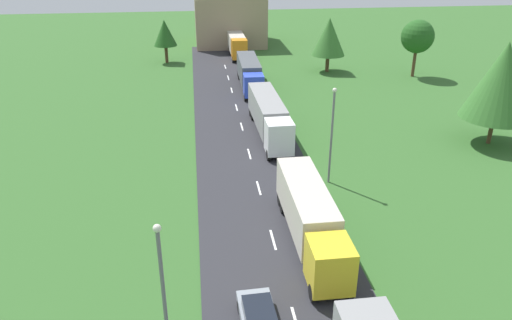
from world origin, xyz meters
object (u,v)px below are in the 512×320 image
object	(u,v)px
tree_maple	(329,37)
lamppost_third	(332,131)
tree_pine	(418,37)
truck_third	(269,115)
truck_fourth	(249,72)
tree_birch	(502,81)
lamppost_second	(164,294)
distant_building	(229,19)
truck_second	(310,216)
car_third	(259,317)
tree_elm	(165,33)
truck_fifth	(236,42)

from	to	relation	value
tree_maple	lamppost_third	bearing A→B (deg)	-104.44
tree_maple	tree_pine	distance (m)	12.38
truck_third	tree_pine	distance (m)	31.38
truck_fourth	tree_birch	bearing A→B (deg)	-45.82
lamppost_second	distant_building	size ratio (longest dim) A/B	0.61
truck_second	car_third	xyz separation A→B (m)	(-4.39, -7.47, -1.29)
truck_fourth	lamppost_third	xyz separation A→B (m)	(3.45, -28.20, 2.45)
distant_building	tree_birch	bearing A→B (deg)	-67.08
tree_pine	distant_building	size ratio (longest dim) A/B	0.60
lamppost_third	tree_birch	world-z (taller)	tree_birch
lamppost_second	tree_maple	world-z (taller)	lamppost_second
tree_elm	truck_fourth	bearing A→B (deg)	-53.46
truck_third	lamppost_third	bearing A→B (deg)	-72.96
truck_fourth	tree_elm	world-z (taller)	tree_elm
car_third	tree_maple	xyz separation A→B (m)	(17.05, 51.13, 4.31)
car_third	tree_elm	distance (m)	60.31
truck_second	truck_fourth	size ratio (longest dim) A/B	0.97
truck_fifth	tree_maple	distance (m)	18.07
truck_fifth	tree_birch	world-z (taller)	tree_birch
truck_fifth	tree_pine	size ratio (longest dim) A/B	1.57
truck_third	tree_birch	xyz separation A→B (m)	(21.34, -4.93, 4.20)
truck_second	truck_fourth	world-z (taller)	truck_second
truck_third	distant_building	xyz separation A→B (m)	(-0.44, 46.58, 2.18)
tree_pine	tree_elm	size ratio (longest dim) A/B	1.20
tree_maple	distant_building	size ratio (longest dim) A/B	0.59
car_third	tree_birch	size ratio (longest dim) A/B	0.41
car_third	tree_pine	size ratio (longest dim) A/B	0.51
lamppost_third	tree_elm	world-z (taller)	lamppost_third
truck_third	distant_building	distance (m)	46.63
truck_third	car_third	size ratio (longest dim) A/B	3.30
car_third	tree_maple	bearing A→B (deg)	71.56
tree_pine	truck_fourth	bearing A→B (deg)	-173.55
lamppost_third	truck_fifth	bearing A→B (deg)	94.12
tree_pine	distant_building	bearing A→B (deg)	132.49
tree_pine	car_third	bearing A→B (deg)	-121.44
tree_birch	tree_elm	xyz separation A→B (m)	(-32.96, 37.63, -1.72)
tree_elm	distant_building	xyz separation A→B (m)	(11.18, 13.88, -0.30)
truck_second	distant_building	xyz separation A→B (m)	(-0.24, 66.19, 2.23)
tree_maple	truck_fifth	bearing A→B (deg)	134.59
truck_third	lamppost_third	distance (m)	11.87
truck_second	truck_third	bearing A→B (deg)	89.42
car_third	tree_maple	size ratio (longest dim) A/B	0.52
truck_third	tree_elm	distance (m)	34.79
lamppost_third	car_third	bearing A→B (deg)	-116.59
lamppost_third	tree_maple	bearing A→B (deg)	75.56
truck_fifth	lamppost_third	bearing A→B (deg)	-85.88
lamppost_second	tree_maple	size ratio (longest dim) A/B	1.04
car_third	truck_second	bearing A→B (deg)	59.58
lamppost_second	distant_building	bearing A→B (deg)	83.47
lamppost_second	distant_building	world-z (taller)	distant_building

